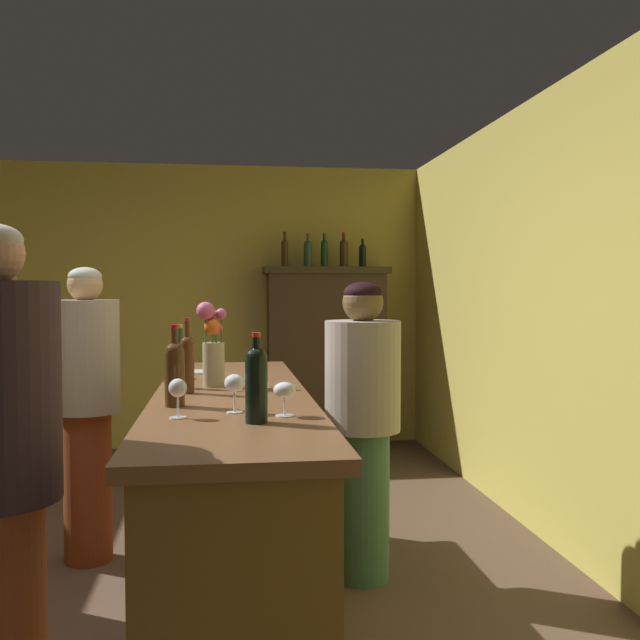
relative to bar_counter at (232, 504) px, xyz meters
name	(u,v)px	position (x,y,z in m)	size (l,w,h in m)	color
floor	(82,616)	(-0.68, 0.09, -0.52)	(9.07, 9.07, 0.00)	brown
wall_back	(155,306)	(-0.68, 3.64, 0.81)	(5.15, 0.12, 2.65)	gold
wall_right	(616,322)	(1.89, 0.09, 0.81)	(0.12, 7.10, 2.65)	#C8B94F
bar_counter	(232,504)	(0.00, 0.00, 0.00)	(0.68, 2.65, 1.02)	brown
display_cabinet	(326,354)	(0.90, 3.33, 0.36)	(1.15, 0.44, 1.69)	#3C2A1D
wine_bottle_malbec	(256,381)	(0.08, -0.76, 0.65)	(0.08, 0.08, 0.31)	black
wine_bottle_merlot	(187,361)	(-0.19, -0.01, 0.65)	(0.06, 0.06, 0.34)	#4D2B12
wine_bottle_syrah	(180,362)	(-0.24, 0.16, 0.63)	(0.06, 0.06, 0.30)	#2C452B
wine_bottle_chardonnay	(175,371)	(-0.22, -0.37, 0.65)	(0.08, 0.08, 0.32)	#462A12
wine_glass_front	(178,390)	(-0.20, -0.63, 0.61)	(0.07, 0.07, 0.14)	white
wine_glass_mid	(285,391)	(0.19, -0.64, 0.60)	(0.08, 0.08, 0.13)	white
wine_glass_rear	(234,384)	(0.01, -0.54, 0.62)	(0.08, 0.08, 0.15)	white
flower_arrangement	(213,343)	(-0.09, 0.20, 0.72)	(0.14, 0.12, 0.40)	tan
cheese_plate	(197,372)	(-0.18, 0.75, 0.51)	(0.16, 0.16, 0.01)	white
display_bottle_left	(285,251)	(0.52, 3.33, 1.32)	(0.06, 0.06, 0.32)	#402A14
display_bottle_midleft	(308,252)	(0.74, 3.33, 1.31)	(0.08, 0.08, 0.31)	#2A4C34
display_bottle_center	(324,252)	(0.89, 3.33, 1.32)	(0.07, 0.07, 0.31)	#163C1C
display_bottle_midright	(344,252)	(1.07, 3.33, 1.32)	(0.08, 0.08, 0.32)	#402A1B
display_bottle_right	(362,254)	(1.25, 3.33, 1.30)	(0.07, 0.07, 0.28)	black
patron_tall	(87,401)	(-0.77, 0.77, 0.36)	(0.36, 0.36, 1.61)	brown
bartender	(363,418)	(0.67, 0.34, 0.31)	(0.39, 0.39, 1.52)	#3D674E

